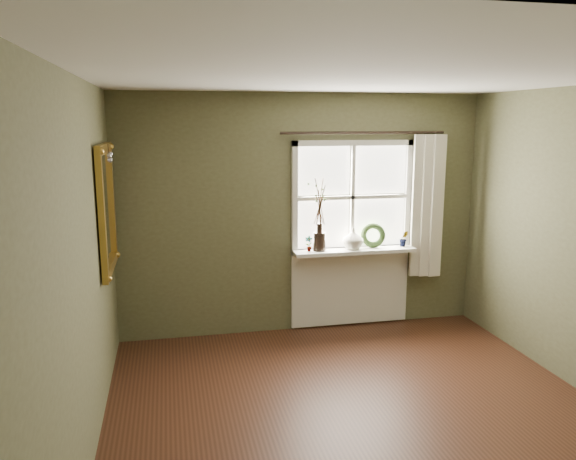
% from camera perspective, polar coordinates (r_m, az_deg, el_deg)
% --- Properties ---
extents(floor, '(4.50, 4.50, 0.00)m').
position_cam_1_polar(floor, '(4.51, 8.65, -19.81)').
color(floor, '#391D11').
rests_on(floor, ground).
extents(ceiling, '(4.50, 4.50, 0.00)m').
position_cam_1_polar(ceiling, '(3.89, 9.79, 15.26)').
color(ceiling, silver).
rests_on(ceiling, ground).
extents(wall_back, '(4.00, 0.10, 2.60)m').
position_cam_1_polar(wall_back, '(6.16, 1.43, 1.64)').
color(wall_back, brown).
rests_on(wall_back, ground).
extents(wall_left, '(0.10, 4.50, 2.60)m').
position_cam_1_polar(wall_left, '(3.79, -21.19, -5.06)').
color(wall_left, brown).
rests_on(wall_left, ground).
extents(window_frame, '(1.36, 0.06, 1.24)m').
position_cam_1_polar(window_frame, '(6.22, 6.53, 3.34)').
color(window_frame, silver).
rests_on(window_frame, wall_back).
extents(window_sill, '(1.36, 0.26, 0.04)m').
position_cam_1_polar(window_sill, '(6.22, 6.74, -2.10)').
color(window_sill, silver).
rests_on(window_sill, wall_back).
extents(window_apron, '(1.36, 0.04, 0.88)m').
position_cam_1_polar(window_apron, '(6.43, 6.33, -5.70)').
color(window_apron, silver).
rests_on(window_apron, ground).
extents(dark_jug, '(0.16, 0.16, 0.20)m').
position_cam_1_polar(dark_jug, '(6.08, 3.21, -1.18)').
color(dark_jug, black).
rests_on(dark_jug, window_sill).
extents(cream_vase, '(0.26, 0.26, 0.23)m').
position_cam_1_polar(cream_vase, '(6.18, 6.63, -0.87)').
color(cream_vase, beige).
rests_on(cream_vase, window_sill).
extents(wreath, '(0.30, 0.19, 0.28)m').
position_cam_1_polar(wreath, '(6.31, 8.62, -0.80)').
color(wreath, '#2B421D').
rests_on(wreath, window_sill).
extents(potted_plant_left, '(0.10, 0.09, 0.17)m').
position_cam_1_polar(potted_plant_left, '(6.05, 2.13, -1.38)').
color(potted_plant_left, '#2B421D').
rests_on(potted_plant_left, window_sill).
extents(potted_plant_right, '(0.11, 0.09, 0.18)m').
position_cam_1_polar(potted_plant_right, '(6.40, 11.68, -0.86)').
color(potted_plant_right, '#2B421D').
rests_on(potted_plant_right, window_sill).
extents(curtain, '(0.36, 0.12, 1.59)m').
position_cam_1_polar(curtain, '(6.46, 13.88, 2.35)').
color(curtain, beige).
rests_on(curtain, wall_back).
extents(curtain_rod, '(1.84, 0.03, 0.03)m').
position_cam_1_polar(curtain_rod, '(6.14, 7.75, 9.77)').
color(curtain_rod, black).
rests_on(curtain_rod, wall_back).
extents(gilt_mirror, '(0.10, 0.95, 1.13)m').
position_cam_1_polar(gilt_mirror, '(5.19, -17.95, 2.14)').
color(gilt_mirror, white).
rests_on(gilt_mirror, wall_left).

